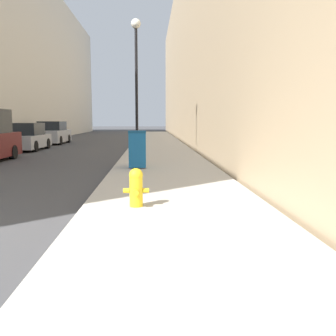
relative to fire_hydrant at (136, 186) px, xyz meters
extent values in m
cube|color=#B7B2A8|center=(0.78, 15.70, -0.46)|extent=(3.64, 60.00, 0.15)
cube|color=tan|center=(8.70, 23.70, 6.52)|extent=(12.00, 60.00, 14.12)
cylinder|color=yellow|center=(0.00, 0.00, -0.11)|extent=(0.25, 0.25, 0.56)
sphere|color=yellow|center=(0.00, 0.00, 0.22)|extent=(0.26, 0.26, 0.26)
cylinder|color=yellow|center=(0.00, 0.00, 0.30)|extent=(0.07, 0.07, 0.06)
cylinder|color=yellow|center=(0.00, -0.18, -0.08)|extent=(0.11, 0.12, 0.11)
cylinder|color=yellow|center=(-0.19, 0.00, -0.08)|extent=(0.12, 0.09, 0.09)
cylinder|color=yellow|center=(0.19, 0.00, -0.08)|extent=(0.12, 0.09, 0.09)
cube|color=#19609E|center=(-0.18, 5.83, 0.23)|extent=(0.58, 0.60, 1.16)
cube|color=navy|center=(-0.18, 5.83, 0.85)|extent=(0.59, 0.61, 0.08)
cylinder|color=black|center=(-0.42, 6.08, -0.31)|extent=(0.05, 0.16, 0.16)
cylinder|color=black|center=(0.07, 6.08, -0.31)|extent=(0.05, 0.16, 0.16)
cylinder|color=black|center=(-0.35, 10.28, -0.26)|extent=(0.24, 0.24, 0.25)
cylinder|color=black|center=(-0.35, 10.28, 2.46)|extent=(0.13, 0.13, 5.70)
sphere|color=silver|center=(-0.35, 10.28, 5.49)|extent=(0.43, 0.43, 0.43)
cylinder|color=black|center=(-6.05, 10.42, -0.22)|extent=(0.24, 0.64, 0.64)
cube|color=#A3A8B2|center=(-7.10, 15.53, -0.01)|extent=(1.88, 4.24, 0.74)
cube|color=#1E2328|center=(-7.10, 15.53, 0.72)|extent=(1.65, 2.21, 0.71)
cylinder|color=black|center=(-7.96, 16.81, -0.22)|extent=(0.24, 0.64, 0.64)
cylinder|color=black|center=(-6.23, 16.81, -0.22)|extent=(0.24, 0.64, 0.64)
cylinder|color=black|center=(-7.96, 14.26, -0.22)|extent=(0.24, 0.64, 0.64)
cylinder|color=black|center=(-6.23, 14.26, -0.22)|extent=(0.24, 0.64, 0.64)
cube|color=#A3A8B2|center=(-7.11, 21.61, 0.05)|extent=(1.84, 4.56, 0.87)
cube|color=#1E2328|center=(-7.11, 21.61, 0.82)|extent=(1.62, 2.37, 0.66)
cylinder|color=black|center=(-7.95, 22.97, -0.22)|extent=(0.24, 0.64, 0.64)
cylinder|color=black|center=(-6.26, 22.97, -0.22)|extent=(0.24, 0.64, 0.64)
cylinder|color=black|center=(-7.95, 20.24, -0.22)|extent=(0.24, 0.64, 0.64)
cylinder|color=black|center=(-6.26, 20.24, -0.22)|extent=(0.24, 0.64, 0.64)
camera|label=1|loc=(0.28, -7.00, 1.25)|focal=40.00mm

